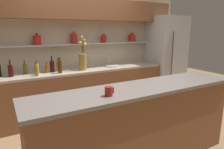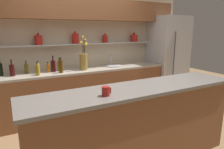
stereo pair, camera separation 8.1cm
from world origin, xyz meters
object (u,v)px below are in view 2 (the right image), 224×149
Objects in this scene: flower_vase at (84,60)px; coffee_mug at (106,91)px; refrigerator at (167,58)px; bottle_oil_1 at (59,66)px; sink_fixture at (113,65)px; bottle_oil_6 at (26,68)px; bottle_spirit_5 at (38,69)px; bottle_wine_0 at (12,70)px; bottle_oil_4 at (38,70)px; bottle_spirit_8 at (61,66)px; bottle_sauce_7 at (48,68)px; bottle_wine_3 at (53,66)px; bottle_wine_2 at (0,69)px.

flower_vase reaches higher than coffee_mug.
refrigerator reaches higher than bottle_oil_1.
bottle_oil_6 is at bearing 176.26° from sink_fixture.
bottle_wine_0 is at bearing 176.95° from bottle_spirit_5.
bottle_spirit_5 is at bearing 101.58° from coffee_mug.
bottle_oil_4 is 1.85m from coffee_mug.
refrigerator is at bearing 1.78° from bottle_spirit_8.
bottle_wine_0 is at bearing 177.69° from flower_vase.
sink_fixture is at bearing -0.15° from bottle_sauce_7.
bottle_sauce_7 is (-2.88, 0.05, -0.00)m from refrigerator.
bottle_spirit_5 is (-1.55, -0.04, 0.07)m from sink_fixture.
bottle_oil_4 is 0.32m from bottle_oil_6.
bottle_wine_3 reaches higher than coffee_mug.
bottle_wine_3 is (-1.27, 0.02, 0.09)m from sink_fixture.
sink_fixture reaches higher than bottle_oil_1.
refrigerator reaches higher than sink_fixture.
refrigerator is at bearing -2.08° from bottle_oil_1.
refrigerator reaches higher than coffee_mug.
bottle_wine_2 is 1.00m from bottle_spirit_8.
bottle_wine_0 reaches higher than bottle_oil_6.
bottle_oil_6 is (-1.03, 0.18, -0.10)m from flower_vase.
flower_vase is 6.48× the size of coffee_mug.
bottle_oil_1 is at bearing 11.57° from bottle_sauce_7.
bottle_wine_0 is at bearing 112.60° from coffee_mug.
flower_vase reaches higher than bottle_sauce_7.
bottle_wine_2 is 1.34× the size of bottle_spirit_5.
refrigerator is at bearing -1.03° from bottle_sauce_7.
bottle_spirit_8 is 1.84m from coffee_mug.
bottle_oil_1 reaches higher than bottle_sauce_7.
bottle_oil_4 is 0.14m from bottle_spirit_5.
bottle_wine_0 is 0.20m from bottle_wine_2.
bottle_oil_6 is at bearing 139.89° from bottle_spirit_5.
bottle_wine_2 reaches higher than bottle_spirit_5.
bottle_spirit_5 is at bearing 77.30° from bottle_oil_4.
refrigerator is 3.09m from bottle_oil_4.
bottle_wine_0 is 1.01× the size of bottle_spirit_8.
bottle_wine_2 reaches higher than bottle_oil_4.
bottle_oil_6 is at bearing 170.05° from flower_vase.
bottle_spirit_5 is at bearing 178.05° from flower_vase.
bottle_spirit_5 is 0.24m from bottle_oil_6.
flower_vase reaches higher than bottle_wine_0.
refrigerator is 8.72× the size of bottle_oil_4.
bottle_wine_0 is 0.81m from bottle_spirit_8.
bottle_wine_2 reaches higher than coffee_mug.
bottle_oil_6 is (-0.18, 0.15, -0.00)m from bottle_spirit_5.
bottle_wine_3 is (-0.12, -0.03, 0.01)m from bottle_oil_1.
bottle_spirit_8 is (0.38, -0.09, 0.02)m from bottle_spirit_5.
bottle_wine_3 is at bearing 2.78° from bottle_wine_0.
bottle_wine_3 is (-0.57, 0.08, -0.08)m from flower_vase.
bottle_wine_2 is 1.09× the size of bottle_spirit_8.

